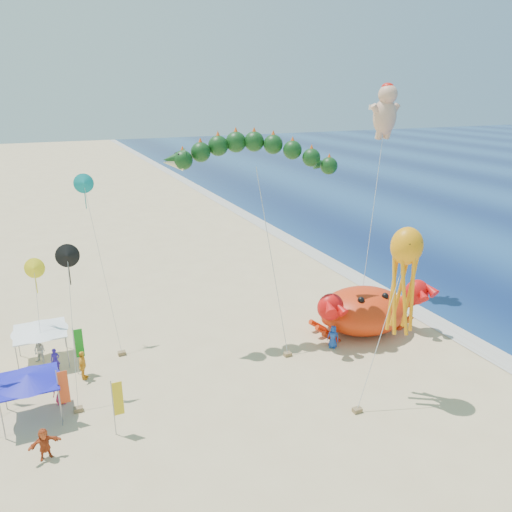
{
  "coord_description": "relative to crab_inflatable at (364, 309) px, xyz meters",
  "views": [
    {
      "loc": [
        -14.77,
        -26.72,
        17.02
      ],
      "look_at": [
        -2.0,
        2.0,
        6.5
      ],
      "focal_mm": 35.0,
      "sensor_mm": 36.0,
      "label": 1
    }
  ],
  "objects": [
    {
      "name": "crab_inflatable",
      "position": [
        0.0,
        0.0,
        0.0
      ],
      "size": [
        9.03,
        5.81,
        3.96
      ],
      "color": "red",
      "rests_on": "ground"
    },
    {
      "name": "cherub_kite",
      "position": [
        5.39,
        6.28,
        13.7
      ],
      "size": [
        5.01,
        4.62,
        17.53
      ],
      "color": "#DAA285",
      "rests_on": "ground"
    },
    {
      "name": "dragon_kite",
      "position": [
        -7.76,
        2.5,
        11.04
      ],
      "size": [
        11.5,
        5.92,
        14.04
      ],
      "color": "black",
      "rests_on": "ground"
    },
    {
      "name": "feather_flags",
      "position": [
        -21.57,
        -0.9,
        0.27
      ],
      "size": [
        9.33,
        6.99,
        3.2
      ],
      "color": "gray",
      "rests_on": "ground"
    },
    {
      "name": "canopy_blue",
      "position": [
        -22.54,
        -1.26,
        0.7
      ],
      "size": [
        3.29,
        3.29,
        2.71
      ],
      "color": "gray",
      "rests_on": "ground"
    },
    {
      "name": "ground",
      "position": [
        -6.05,
        -0.54,
        -1.74
      ],
      "size": [
        320.0,
        320.0,
        0.0
      ],
      "primitive_type": "plane",
      "color": "#D1B784",
      "rests_on": "ground"
    },
    {
      "name": "octopus_kite",
      "position": [
        -3.11,
        -7.29,
        5.81
      ],
      "size": [
        4.19,
        1.76,
        10.11
      ],
      "color": "orange",
      "rests_on": "ground"
    },
    {
      "name": "canopy_white",
      "position": [
        -21.81,
        4.8,
        0.7
      ],
      "size": [
        3.47,
        3.47,
        2.71
      ],
      "color": "gray",
      "rests_on": "ground"
    },
    {
      "name": "small_kites",
      "position": [
        -21.73,
        2.72,
        5.39
      ],
      "size": [
        8.45,
        10.93,
        11.81
      ],
      "color": "#0C8587",
      "rests_on": "ground"
    },
    {
      "name": "beachgoers",
      "position": [
        -20.29,
        0.49,
        -0.89
      ],
      "size": [
        23.71,
        10.6,
        1.88
      ],
      "color": "yellow",
      "rests_on": "ground"
    },
    {
      "name": "foam_strip",
      "position": [
        5.95,
        -0.54,
        -1.74
      ],
      "size": [
        320.0,
        320.0,
        0.0
      ],
      "primitive_type": "plane",
      "color": "silver",
      "rests_on": "ground"
    }
  ]
}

